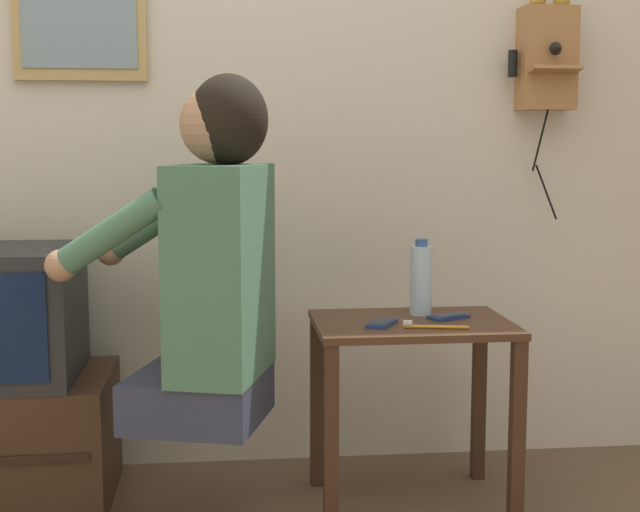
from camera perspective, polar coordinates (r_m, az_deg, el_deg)
name	(u,v)px	position (r m, az deg, el deg)	size (l,w,h in m)	color
wall_back	(260,94)	(3.06, -3.87, 10.33)	(6.80, 0.05, 2.55)	beige
side_table	(412,360)	(2.73, 5.89, -6.67)	(0.59, 0.44, 0.58)	#422819
person	(212,260)	(2.50, -6.94, -0.23)	(0.63, 0.53, 0.98)	#2D3347
wall_phone_antique	(547,56)	(3.18, 14.31, 12.30)	(0.23, 0.18, 0.77)	#9E6B3D
cell_phone_held	(382,323)	(2.63, 3.97, -4.31)	(0.11, 0.14, 0.01)	navy
cell_phone_spare	(449,317)	(2.75, 8.23, -3.86)	(0.14, 0.11, 0.01)	navy
water_bottle	(421,279)	(2.79, 6.48, -1.49)	(0.07, 0.07, 0.24)	#ADC6DB
toothbrush	(431,326)	(2.59, 7.14, -4.48)	(0.19, 0.05, 0.02)	orange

